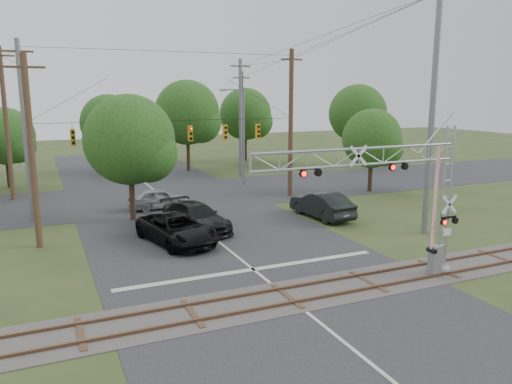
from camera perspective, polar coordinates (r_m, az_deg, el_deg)
name	(u,v)px	position (r m, az deg, el deg)	size (l,w,h in m)	color
ground	(312,317)	(19.22, 6.41, -14.03)	(160.00, 160.00, 0.00)	#2C411E
road_main	(221,244)	(27.72, -4.04, -5.92)	(14.00, 90.00, 0.02)	#252527
road_cross	(162,196)	(40.78, -10.71, -0.50)	(90.00, 12.00, 0.02)	#252527
railroad_track	(287,297)	(20.80, 3.60, -11.84)	(90.00, 3.20, 0.17)	#47433E
crossing_gantry	(395,189)	(21.92, 15.59, 0.35)	(10.09, 0.87, 6.79)	gray
traffic_signal_span	(184,129)	(36.39, -8.18, 7.19)	(19.34, 0.36, 11.50)	slate
pickup_black	(177,229)	(27.94, -9.04, -4.20)	(2.68, 5.82, 1.62)	black
car_dark	(196,217)	(30.27, -6.88, -2.89)	(2.31, 5.68, 1.65)	black
sedan_silver	(159,198)	(36.48, -11.00, -0.72)	(1.76, 4.38, 1.49)	#97999E
suv_dark	(322,205)	(33.50, 7.52, -1.46)	(1.84, 5.27, 1.74)	black
streetlight	(242,131)	(44.72, -1.62, 6.97)	(2.31, 0.24, 8.65)	slate
utility_poles	(205,122)	(39.22, -5.88, 7.99)	(25.00, 29.79, 14.26)	#452F20
treeline	(164,122)	(48.83, -10.43, 7.87)	(53.52, 29.81, 9.55)	#352218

